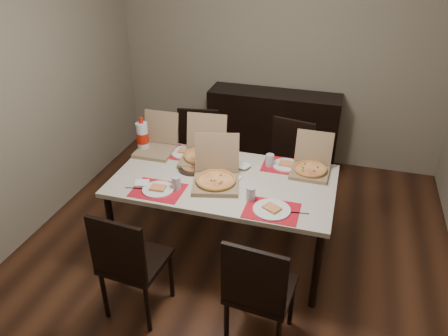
{
  "coord_description": "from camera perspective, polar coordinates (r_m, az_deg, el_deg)",
  "views": [
    {
      "loc": [
        0.78,
        -2.9,
        2.6
      ],
      "look_at": [
        -0.09,
        0.05,
        0.85
      ],
      "focal_mm": 35.0,
      "sensor_mm": 36.0,
      "label": 1
    }
  ],
  "objects": [
    {
      "name": "chair_near_right",
      "position": [
        2.95,
        4.5,
        -15.52
      ],
      "size": [
        0.46,
        0.46,
        0.93
      ],
      "color": "black",
      "rests_on": "ground"
    },
    {
      "name": "setting_far_left",
      "position": [
        3.98,
        -4.66,
        2.14
      ],
      "size": [
        0.46,
        0.3,
        0.11
      ],
      "color": "red",
      "rests_on": "dining_table"
    },
    {
      "name": "ground",
      "position": [
        3.98,
        1.05,
        -11.36
      ],
      "size": [
        3.8,
        4.0,
        0.02
      ],
      "primitive_type": "cube",
      "color": "#482616",
      "rests_on": "ground"
    },
    {
      "name": "pizza_box_left",
      "position": [
        4.05,
        -8.74,
        3.0
      ],
      "size": [
        0.33,
        0.37,
        0.33
      ],
      "color": "#876C4D",
      "rests_on": "dining_table"
    },
    {
      "name": "room_walls",
      "position": [
        3.53,
        3.27,
        15.39
      ],
      "size": [
        3.84,
        4.02,
        2.62
      ],
      "color": "gray",
      "rests_on": "ground"
    },
    {
      "name": "faina_plate",
      "position": [
        3.73,
        -4.08,
        0.03
      ],
      "size": [
        0.25,
        0.25,
        0.03
      ],
      "color": "black",
      "rests_on": "dining_table"
    },
    {
      "name": "chair_far_right",
      "position": [
        4.35,
        8.22,
        0.6
      ],
      "size": [
        0.49,
        0.49,
        0.93
      ],
      "color": "black",
      "rests_on": "ground"
    },
    {
      "name": "chair_far_left",
      "position": [
        4.54,
        -3.57,
        2.2
      ],
      "size": [
        0.48,
        0.48,
        0.93
      ],
      "color": "black",
      "rests_on": "ground"
    },
    {
      "name": "setting_far_right",
      "position": [
        3.79,
        7.52,
        0.54
      ],
      "size": [
        0.46,
        0.3,
        0.11
      ],
      "color": "red",
      "rests_on": "dining_table"
    },
    {
      "name": "dining_table",
      "position": [
        3.62,
        -0.0,
        -2.29
      ],
      "size": [
        1.8,
        1.0,
        0.75
      ],
      "color": "beige",
      "rests_on": "ground"
    },
    {
      "name": "chair_near_left",
      "position": [
        3.21,
        -12.27,
        -11.78
      ],
      "size": [
        0.45,
        0.45,
        0.93
      ],
      "color": "black",
      "rests_on": "ground"
    },
    {
      "name": "sideboard",
      "position": [
        5.21,
        6.38,
        5.06
      ],
      "size": [
        1.5,
        0.4,
        0.9
      ],
      "primitive_type": "cube",
      "color": "black",
      "rests_on": "ground"
    },
    {
      "name": "setting_near_right",
      "position": [
        3.24,
        5.56,
        -4.91
      ],
      "size": [
        0.49,
        0.3,
        0.11
      ],
      "color": "red",
      "rests_on": "dining_table"
    },
    {
      "name": "setting_near_left",
      "position": [
        3.47,
        -8.26,
        -2.5
      ],
      "size": [
        0.47,
        0.3,
        0.11
      ],
      "color": "red",
      "rests_on": "dining_table"
    },
    {
      "name": "pizza_box_extra",
      "position": [
        3.86,
        -2.75,
        1.91
      ],
      "size": [
        0.4,
        0.43,
        0.36
      ],
      "color": "#876C4D",
      "rests_on": "dining_table"
    },
    {
      "name": "pizza_box_center",
      "position": [
        3.5,
        -1.05,
        -1.21
      ],
      "size": [
        0.45,
        0.48,
        0.36
      ],
      "color": "#876C4D",
      "rests_on": "dining_table"
    },
    {
      "name": "pizza_box_right",
      "position": [
        3.73,
        11.26,
        0.21
      ],
      "size": [
        0.32,
        0.35,
        0.31
      ],
      "color": "#876C4D",
      "rests_on": "dining_table"
    },
    {
      "name": "napkin_loose",
      "position": [
        3.57,
        1.2,
        -1.41
      ],
      "size": [
        0.14,
        0.15,
        0.02
      ],
      "primitive_type": "cube",
      "rotation": [
        0.0,
        0.0,
        1.29
      ],
      "color": "white",
      "rests_on": "dining_table"
    },
    {
      "name": "dip_bowl",
      "position": [
        3.74,
        2.51,
        0.18
      ],
      "size": [
        0.15,
        0.15,
        0.03
      ],
      "primitive_type": "imported",
      "rotation": [
        0.0,
        0.0,
        -0.37
      ],
      "color": "white",
      "rests_on": "dining_table"
    },
    {
      "name": "soda_bottle",
      "position": [
        4.04,
        -10.58,
        4.02
      ],
      "size": [
        0.11,
        0.11,
        0.33
      ],
      "color": "silver",
      "rests_on": "dining_table"
    }
  ]
}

